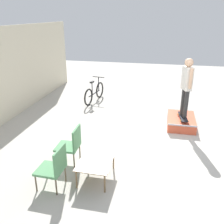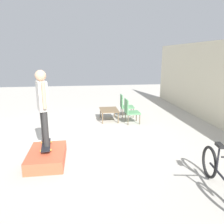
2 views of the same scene
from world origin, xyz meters
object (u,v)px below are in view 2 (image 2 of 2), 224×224
object	(u,v)px
patio_chair_left	(125,105)
bicycle	(221,175)
skateboard_on_ramp	(46,145)
person_skater	(43,102)
coffee_table	(109,111)
skate_ramp_box	(47,156)
patio_chair_right	(130,110)

from	to	relation	value
patio_chair_left	bicycle	bearing A→B (deg)	-170.92
skateboard_on_ramp	bicycle	distance (m)	3.86
person_skater	coffee_table	size ratio (longest dim) A/B	1.89
person_skater	bicycle	bearing A→B (deg)	42.01
skate_ramp_box	skateboard_on_ramp	world-z (taller)	skateboard_on_ramp
skate_ramp_box	patio_chair_right	size ratio (longest dim) A/B	1.45
coffee_table	patio_chair_right	xyz separation A→B (m)	(0.48, 0.73, 0.11)
coffee_table	skateboard_on_ramp	bearing A→B (deg)	-32.41
skate_ramp_box	coffee_table	world-z (taller)	coffee_table
skate_ramp_box	bicycle	bearing A→B (deg)	63.20
skate_ramp_box	person_skater	bearing A→B (deg)	-169.83
skate_ramp_box	bicycle	size ratio (longest dim) A/B	0.77
skate_ramp_box	person_skater	distance (m)	1.31
skate_ramp_box	person_skater	size ratio (longest dim) A/B	0.74
skateboard_on_ramp	patio_chair_left	xyz separation A→B (m)	(-3.55, 2.68, 0.13)
person_skater	coffee_table	distance (m)	3.78
skateboard_on_ramp	patio_chair_right	xyz separation A→B (m)	(-2.59, 2.68, 0.13)
patio_chair_left	bicycle	distance (m)	5.45
person_skater	patio_chair_left	size ratio (longest dim) A/B	1.95
skateboard_on_ramp	patio_chair_right	distance (m)	3.73
bicycle	person_skater	bearing A→B (deg)	-109.13
skate_ramp_box	patio_chair_left	world-z (taller)	patio_chair_left
skate_ramp_box	person_skater	xyz separation A→B (m)	(-0.15, -0.03, 1.30)
coffee_table	patio_chair_right	distance (m)	0.88
person_skater	patio_chair_left	world-z (taller)	person_skater
skateboard_on_ramp	patio_chair_right	size ratio (longest dim) A/B	0.92
skateboard_on_ramp	coffee_table	xyz separation A→B (m)	(-3.07, 1.95, 0.03)
coffee_table	person_skater	bearing A→B (deg)	-32.41
patio_chair_left	patio_chair_right	xyz separation A→B (m)	(0.96, -0.00, 0.00)
person_skater	bicycle	distance (m)	4.01
coffee_table	patio_chair_left	size ratio (longest dim) A/B	1.03
skate_ramp_box	patio_chair_left	distance (m)	4.57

